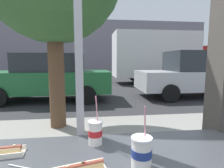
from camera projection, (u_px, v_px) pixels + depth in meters
ground_plane at (89, 89)px, 9.19m from camera, size 60.00×60.00×0.00m
sidewalk_strip at (87, 148)px, 2.88m from camera, size 16.00×2.80×0.12m
window_wall at (78, 1)px, 1.16m from camera, size 2.78×0.20×2.90m
building_facade_far at (89, 47)px, 21.16m from camera, size 28.00×1.20×6.13m
soda_cup_left at (142, 152)px, 0.86m from camera, size 0.10×0.10×0.31m
soda_cup_right at (95, 132)px, 1.10m from camera, size 0.09×0.09×0.31m
hotdog_tray_near at (0, 152)px, 0.97m from camera, size 0.25×0.12×0.05m
loose_straw at (25, 168)px, 0.85m from camera, size 0.18×0.08×0.01m
parked_car_green at (49, 77)px, 6.54m from camera, size 4.46×1.91×1.70m
parked_car_silver at (196, 74)px, 7.23m from camera, size 4.61×1.95×1.83m
box_truck at (164, 57)px, 11.61m from camera, size 6.97×2.44×3.21m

